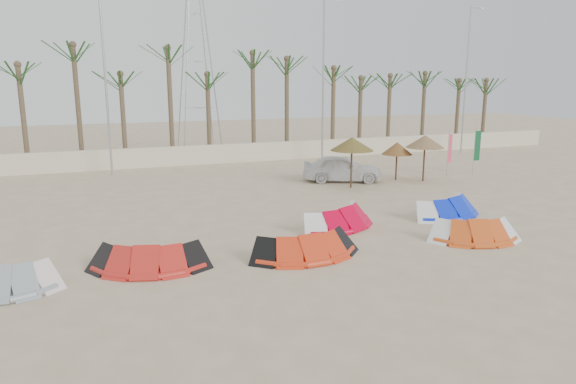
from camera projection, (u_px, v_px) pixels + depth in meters
name	position (u px, v px, depth m)	size (l,w,h in m)	color
ground	(362.00, 276.00, 14.99)	(120.00, 120.00, 0.00)	#CCB694
boundary_wall	(203.00, 155.00, 34.89)	(60.00, 0.30, 1.30)	beige
palm_line	(205.00, 68.00, 35.25)	(52.00, 4.00, 7.70)	brown
lamp_b	(106.00, 77.00, 29.87)	(1.25, 0.14, 11.00)	#A5A8AD
lamp_c	(324.00, 78.00, 34.82)	(1.25, 0.14, 11.00)	#A5A8AD
lamp_d	(466.00, 78.00, 39.06)	(1.25, 0.14, 11.00)	#A5A8AD
pylon	(200.00, 152.00, 40.84)	(3.00, 3.00, 14.00)	#A5A8AD
kite_grey	(3.00, 276.00, 13.87)	(3.00, 1.71, 0.90)	gray
kite_red_left	(148.00, 254.00, 15.67)	(3.80, 2.35, 0.90)	red
kite_red_mid	(302.00, 242.00, 16.76)	(3.66, 1.65, 0.90)	red
kite_red_right	(336.00, 215.00, 20.20)	(4.08, 2.83, 0.90)	red
kite_orange	(469.00, 228.00, 18.39)	(3.49, 2.30, 0.90)	#D74F18
kite_blue	(443.00, 204.00, 21.89)	(3.94, 2.46, 0.90)	#0C29E2
parasol_left	(352.00, 144.00, 26.87)	(2.29, 2.29, 2.69)	#4C331E
parasol_mid	(397.00, 148.00, 29.09)	(1.75, 1.75, 2.18)	#4C331E
parasol_right	(425.00, 142.00, 28.69)	(2.15, 2.15, 2.60)	#4C331E
flag_pink	(451.00, 150.00, 30.54)	(0.44, 0.19, 2.60)	#A5A8AD
flag_green	(477.00, 147.00, 31.07)	(0.45, 0.04, 2.78)	#A5A8AD
car	(342.00, 168.00, 28.90)	(1.77, 4.40, 1.50)	white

